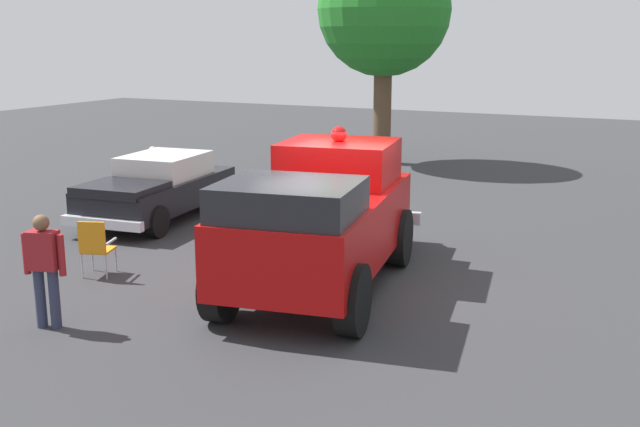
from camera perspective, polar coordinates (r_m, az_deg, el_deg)
The scene contains 8 objects.
ground_plane at distance 12.86m, azimuth 2.18°, elevation -5.46°, with size 60.00×60.00×0.00m, color #333335.
vintage_fire_truck at distance 12.57m, azimuth 0.30°, elevation -0.22°, with size 6.22×3.18×2.59m.
classic_hot_rod at distance 17.70m, azimuth -12.08°, elevation 1.93°, with size 4.53×2.30×1.46m.
lawn_chair_near_truck at distance 20.58m, azimuth -12.40°, elevation 3.02°, with size 0.68×0.68×1.02m.
lawn_chair_by_car at distance 13.73m, azimuth -16.51°, elevation -2.23°, with size 0.63×0.63×1.02m.
spectator_seated at distance 20.44m, azimuth -12.30°, elevation 3.27°, with size 0.60×0.65×1.29m.
spectator_standing at distance 11.48m, azimuth -19.96°, elevation -3.54°, with size 0.37×0.64×1.68m.
oak_tree_right at distance 25.05m, azimuth 4.83°, elevation 14.92°, with size 4.25×4.25×7.07m.
Camera 1 is at (-11.18, -4.87, 4.11)m, focal length 42.68 mm.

